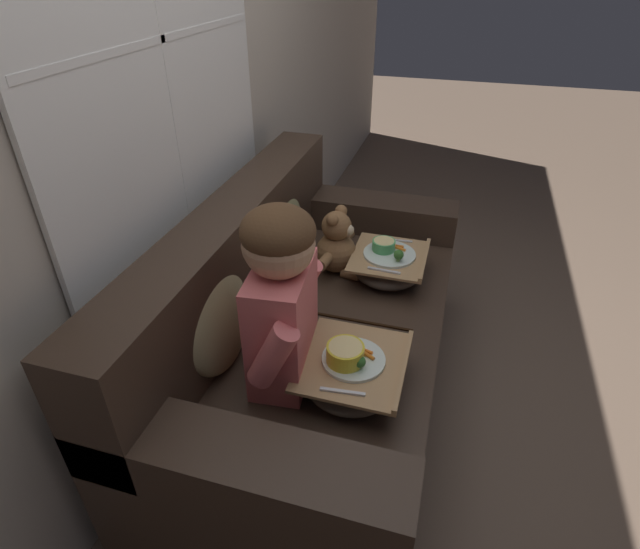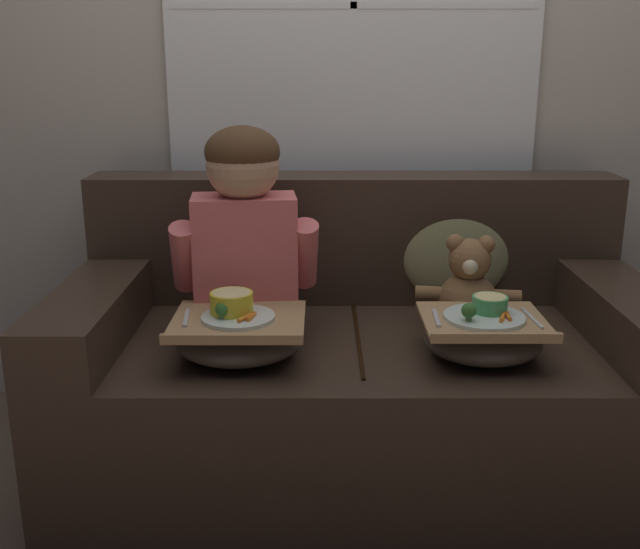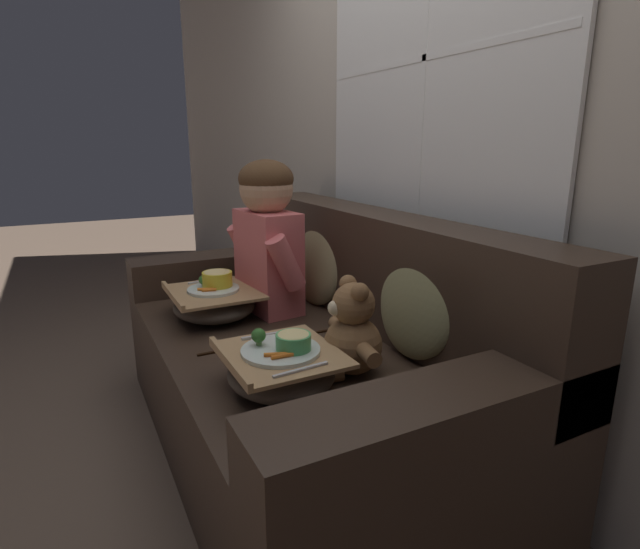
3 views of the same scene
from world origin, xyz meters
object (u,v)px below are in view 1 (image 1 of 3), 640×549
child_figure (281,291)px  lap_tray_teddy (388,265)px  couch (309,338)px  throw_pillow_behind_child (214,314)px  teddy_bear (337,245)px  lap_tray_child (353,372)px  throw_pillow_behind_teddy (283,224)px

child_figure → lap_tray_teddy: 0.81m
couch → lap_tray_teddy: 0.50m
couch → throw_pillow_behind_child: bearing=147.2°
teddy_bear → couch: bearing=175.3°
couch → child_figure: (-0.36, -0.03, 0.50)m
teddy_bear → lap_tray_child: bearing=-161.2°
throw_pillow_behind_child → throw_pillow_behind_teddy: bearing=0.0°
throw_pillow_behind_teddy → lap_tray_child: bearing=-144.9°
child_figure → teddy_bear: bearing=-0.3°
throw_pillow_behind_teddy → lap_tray_child: (-0.72, -0.51, -0.14)m
couch → throw_pillow_behind_teddy: couch is taller
throw_pillow_behind_child → child_figure: bearing=-90.0°
throw_pillow_behind_teddy → lap_tray_child: throw_pillow_behind_teddy is taller
lap_tray_teddy → throw_pillow_behind_teddy: bearing=90.1°
throw_pillow_behind_child → teddy_bear: (0.72, -0.26, -0.07)m
child_figure → couch: bearing=4.2°
couch → throw_pillow_behind_teddy: bearing=32.8°
throw_pillow_behind_child → child_figure: 0.30m
teddy_bear → throw_pillow_behind_child: bearing=160.0°
lap_tray_teddy → throw_pillow_behind_child: bearing=144.8°
teddy_bear → child_figure: bearing=179.7°
couch → throw_pillow_behind_teddy: size_ratio=4.56×
throw_pillow_behind_child → lap_tray_teddy: bearing=-35.2°
throw_pillow_behind_child → lap_tray_teddy: (0.72, -0.51, -0.14)m
child_figure → teddy_bear: 0.75m
throw_pillow_behind_child → child_figure: size_ratio=0.69×
child_figure → lap_tray_child: bearing=-90.4°
couch → lap_tray_child: bearing=-142.7°
couch → teddy_bear: size_ratio=5.50×
throw_pillow_behind_child → teddy_bear: bearing=-20.0°
child_figure → lap_tray_child: child_figure is taller
throw_pillow_behind_child → throw_pillow_behind_teddy: (0.72, 0.00, 0.00)m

